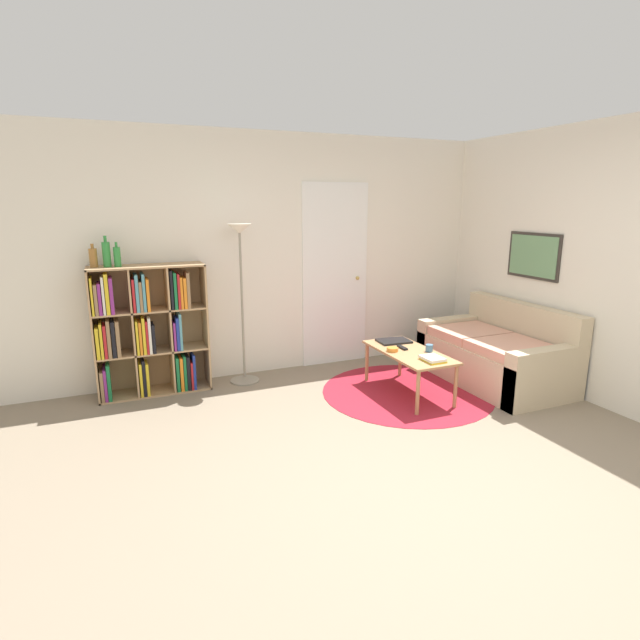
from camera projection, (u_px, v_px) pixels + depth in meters
ground_plane at (425, 490)px, 3.32m from camera, size 14.00×14.00×0.00m
wall_back at (287, 256)px, 5.53m from camera, size 7.67×0.11×2.60m
wall_right at (545, 259)px, 5.15m from camera, size 0.08×5.76×2.60m
rug at (407, 392)px, 5.04m from camera, size 1.71×1.71×0.01m
bookshelf at (147, 331)px, 4.89m from camera, size 1.07×0.34×1.29m
floor_lamp at (241, 265)px, 5.07m from camera, size 0.31×0.31×1.66m
couch at (498, 355)px, 5.31m from camera, size 0.89×1.56×0.83m
coffee_table at (409, 356)px, 4.92m from camera, size 0.49×1.04×0.44m
laptop at (394, 341)px, 5.23m from camera, size 0.35×0.26×0.02m
bowl at (392, 349)px, 4.90m from camera, size 0.11×0.11×0.04m
book_stack_on_table at (433, 359)px, 4.60m from camera, size 0.17×0.21×0.04m
cup at (429, 348)px, 4.89m from camera, size 0.07×0.07×0.07m
remote at (402, 348)px, 4.99m from camera, size 0.05×0.15×0.02m
bottle_left at (93, 258)px, 4.59m from camera, size 0.07×0.07×0.22m
bottle_middle at (106, 254)px, 4.61m from camera, size 0.07×0.07×0.29m
bottle_right at (117, 256)px, 4.63m from camera, size 0.06×0.06×0.23m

